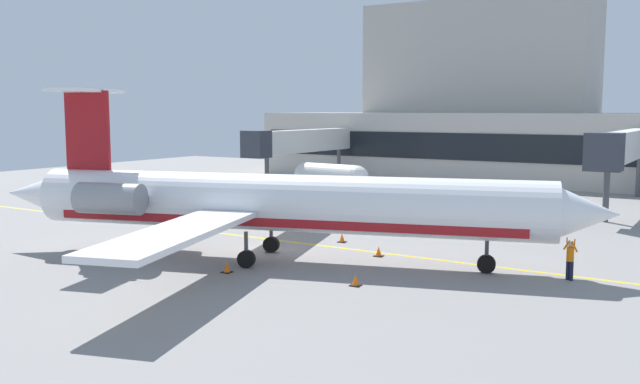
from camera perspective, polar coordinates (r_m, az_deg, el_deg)
The scene contains 14 objects.
ground at distance 38.87m, azimuth -4.46°, elevation -5.10°, with size 120.00×120.00×0.11m.
terminal_building at distance 83.05m, azimuth 13.98°, elevation 6.35°, with size 55.86×15.75×20.77m.
jet_bridge_west at distance 59.88m, azimuth 23.97°, elevation 3.44°, with size 2.40×21.19×6.43m.
jet_bridge_east at distance 73.02m, azimuth -1.78°, elevation 4.20°, with size 2.40×18.39×6.02m.
regional_jet at distance 36.24m, azimuth -3.99°, elevation -0.92°, with size 32.87×26.27×9.16m.
baggage_tug at distance 51.07m, azimuth 17.93°, elevation -1.49°, with size 2.10×4.21×1.91m.
pushback_tractor at distance 53.09m, azimuth 12.10°, elevation -0.93°, with size 2.60×3.16×2.15m.
belt_loader at distance 47.86m, azimuth 9.20°, elevation -1.64°, with size 2.75×4.18×2.21m.
fuel_tank at distance 67.45m, azimuth 0.88°, elevation 1.34°, with size 8.59×3.06×2.75m.
marshaller at distance 34.38m, azimuth 20.10°, elevation -5.24°, with size 0.78×0.47×2.01m.
safety_cone_alpha at distance 41.65m, azimuth 1.84°, elevation -3.87°, with size 0.47×0.47×0.55m.
safety_cone_bravo at distance 37.79m, azimuth 4.90°, elevation -4.99°, with size 0.47×0.47×0.55m.
safety_cone_charlie at distance 31.49m, azimuth 2.98°, elevation -7.38°, with size 0.47×0.47×0.55m.
safety_cone_delta at distance 34.26m, azimuth -7.76°, elevation -6.26°, with size 0.47×0.47×0.55m.
Camera 1 is at (22.63, -30.57, 7.95)m, focal length 38.43 mm.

